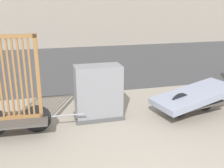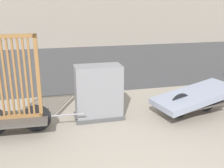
# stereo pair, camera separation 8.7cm
# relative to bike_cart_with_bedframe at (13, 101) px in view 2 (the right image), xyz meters

# --- Properties ---
(road_strip) EXTENTS (56.00, 7.91, 0.01)m
(road_strip) POSITION_rel_bike_cart_with_bedframe_xyz_m (1.90, 5.93, -0.66)
(road_strip) COLOR #424244
(road_strip) RESTS_ON ground_plane
(bike_cart_with_bedframe) EXTENTS (1.99, 0.81, 1.90)m
(bike_cart_with_bedframe) POSITION_rel_bike_cart_with_bedframe_xyz_m (0.00, 0.00, 0.00)
(bike_cart_with_bedframe) COLOR #4C4742
(bike_cart_with_bedframe) RESTS_ON ground_plane
(bike_cart_with_mattress) EXTENTS (2.30, 1.23, 0.63)m
(bike_cart_with_mattress) POSITION_rel_bike_cart_with_bedframe_xyz_m (3.80, 0.00, -0.25)
(bike_cart_with_mattress) COLOR #4C4742
(bike_cart_with_mattress) RESTS_ON ground_plane
(utility_cabinet) EXTENTS (1.04, 0.57, 1.17)m
(utility_cabinet) POSITION_rel_bike_cart_with_bedframe_xyz_m (1.68, 0.33, -0.12)
(utility_cabinet) COLOR #4C4C4C
(utility_cabinet) RESTS_ON ground_plane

